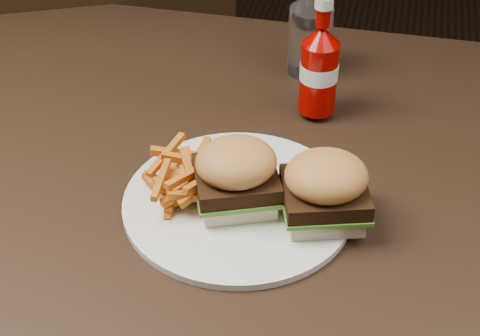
% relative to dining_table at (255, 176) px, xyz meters
% --- Properties ---
extents(dining_table, '(1.20, 0.80, 0.04)m').
position_rel_dining_table_xyz_m(dining_table, '(0.00, 0.00, 0.00)').
color(dining_table, black).
rests_on(dining_table, ground).
extents(chair_far, '(0.64, 0.64, 0.05)m').
position_rel_dining_table_xyz_m(chair_far, '(-0.45, 0.61, -0.30)').
color(chair_far, black).
rests_on(chair_far, ground).
extents(plate, '(0.28, 0.28, 0.01)m').
position_rel_dining_table_xyz_m(plate, '(-0.00, -0.08, 0.03)').
color(plate, white).
rests_on(plate, dining_table).
extents(sandwich_half_a, '(0.11, 0.10, 0.02)m').
position_rel_dining_table_xyz_m(sandwich_half_a, '(-0.00, -0.09, 0.04)').
color(sandwich_half_a, beige).
rests_on(sandwich_half_a, plate).
extents(sandwich_half_b, '(0.10, 0.10, 0.02)m').
position_rel_dining_table_xyz_m(sandwich_half_b, '(0.10, -0.09, 0.04)').
color(sandwich_half_b, beige).
rests_on(sandwich_half_b, plate).
extents(fries_pile, '(0.12, 0.12, 0.05)m').
position_rel_dining_table_xyz_m(fries_pile, '(-0.06, -0.08, 0.05)').
color(fries_pile, '#CC6820').
rests_on(fries_pile, plate).
extents(ketchup_bottle, '(0.05, 0.05, 0.10)m').
position_rel_dining_table_xyz_m(ketchup_bottle, '(0.06, 0.13, 0.08)').
color(ketchup_bottle, '#960200').
rests_on(ketchup_bottle, dining_table).
extents(tumbler, '(0.09, 0.09, 0.10)m').
position_rel_dining_table_xyz_m(tumbler, '(0.03, 0.24, 0.08)').
color(tumbler, white).
rests_on(tumbler, dining_table).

